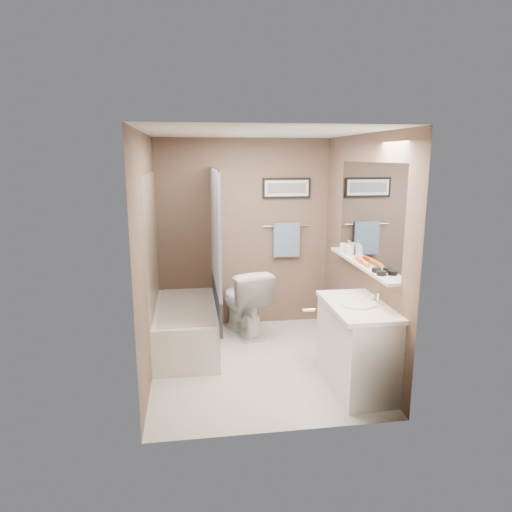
{
  "coord_description": "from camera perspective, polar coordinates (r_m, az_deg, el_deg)",
  "views": [
    {
      "loc": [
        -0.68,
        -4.48,
        2.17
      ],
      "look_at": [
        0.0,
        0.15,
        1.15
      ],
      "focal_mm": 32.0,
      "sensor_mm": 36.0,
      "label": 1
    }
  ],
  "objects": [
    {
      "name": "curtain_upper",
      "position": [
        5.05,
        -5.08,
        3.48
      ],
      "size": [
        0.03,
        1.45,
        1.28
      ],
      "primitive_type": "cube",
      "color": "silver",
      "rests_on": "curtain_rod"
    },
    {
      "name": "art_mat",
      "position": [
        5.84,
        3.87,
        8.45
      ],
      "size": [
        0.56,
        0.0,
        0.2
      ],
      "primitive_type": "cube",
      "color": "white",
      "rests_on": "art_frame"
    },
    {
      "name": "hair_brush_back",
      "position": [
        4.8,
        12.78,
        -0.43
      ],
      "size": [
        0.07,
        0.22,
        0.04
      ],
      "primitive_type": "cylinder",
      "rotation": [
        1.57,
        0.0,
        -0.13
      ],
      "color": "#D6481E",
      "rests_on": "shelf"
    },
    {
      "name": "sink_basin",
      "position": [
        4.33,
        12.56,
        -5.8
      ],
      "size": [
        0.34,
        0.34,
        0.01
      ],
      "primitive_type": "cylinder",
      "color": "white",
      "rests_on": "countertop"
    },
    {
      "name": "wall_right",
      "position": [
        4.91,
        12.83,
        0.59
      ],
      "size": [
        0.04,
        2.5,
        2.4
      ],
      "primitive_type": "cube",
      "color": "brown",
      "rests_on": "ground"
    },
    {
      "name": "ground",
      "position": [
        5.02,
        0.25,
        -13.29
      ],
      "size": [
        2.5,
        2.5,
        0.0
      ],
      "primitive_type": "plane",
      "color": "beige",
      "rests_on": "ground"
    },
    {
      "name": "vanity",
      "position": [
        4.49,
        12.53,
        -11.23
      ],
      "size": [
        0.54,
        0.92,
        0.8
      ],
      "primitive_type": "cube",
      "rotation": [
        0.0,
        0.0,
        0.05
      ],
      "color": "white",
      "rests_on": "ground"
    },
    {
      "name": "faucet_spout",
      "position": [
        4.39,
        15.04,
        -5.1
      ],
      "size": [
        0.02,
        0.02,
        0.1
      ],
      "primitive_type": "cylinder",
      "color": "white",
      "rests_on": "countertop"
    },
    {
      "name": "ceiling",
      "position": [
        4.53,
        0.28,
        14.95
      ],
      "size": [
        2.2,
        2.5,
        0.04
      ],
      "primitive_type": "cube",
      "color": "white",
      "rests_on": "wall_back"
    },
    {
      "name": "curtain_lower",
      "position": [
        5.24,
        -4.91,
        -5.43
      ],
      "size": [
        0.03,
        1.45,
        0.36
      ],
      "primitive_type": "cube",
      "color": "#263547",
      "rests_on": "curtain_rod"
    },
    {
      "name": "toilet",
      "position": [
        5.68,
        -1.53,
        -5.64
      ],
      "size": [
        0.67,
        0.92,
        0.84
      ],
      "primitive_type": "imported",
      "rotation": [
        0.0,
        0.0,
        3.41
      ],
      "color": "white",
      "rests_on": "ground"
    },
    {
      "name": "hair_brush_front",
      "position": [
        4.65,
        13.51,
        -0.88
      ],
      "size": [
        0.06,
        0.22,
        0.04
      ],
      "primitive_type": "cylinder",
      "rotation": [
        1.57,
        0.0,
        -0.09
      ],
      "color": "orange",
      "rests_on": "shelf"
    },
    {
      "name": "bathtub",
      "position": [
        5.38,
        -8.64,
        -8.74
      ],
      "size": [
        0.72,
        1.51,
        0.5
      ],
      "primitive_type": "cube",
      "rotation": [
        0.0,
        0.0,
        -0.01
      ],
      "color": "white",
      "rests_on": "ground"
    },
    {
      "name": "shelf",
      "position": [
        4.78,
        12.91,
        -0.96
      ],
      "size": [
        0.12,
        1.6,
        0.03
      ],
      "primitive_type": "cube",
      "color": "silver",
      "rests_on": "wall_right"
    },
    {
      "name": "tub_rim",
      "position": [
        5.3,
        -8.73,
        -6.22
      ],
      "size": [
        0.56,
        1.36,
        0.02
      ],
      "primitive_type": "cube",
      "color": "beige",
      "rests_on": "bathtub"
    },
    {
      "name": "art_frame",
      "position": [
        5.85,
        3.84,
        8.46
      ],
      "size": [
        0.62,
        0.02,
        0.26
      ],
      "primitive_type": "cube",
      "color": "black",
      "rests_on": "wall_back"
    },
    {
      "name": "wall_back",
      "position": [
        5.83,
        -1.54,
        2.73
      ],
      "size": [
        2.2,
        0.04,
        2.4
      ],
      "primitive_type": "cube",
      "color": "brown",
      "rests_on": "ground"
    },
    {
      "name": "door_handle",
      "position": [
        3.61,
        6.6,
        -6.74
      ],
      "size": [
        0.1,
        0.02,
        0.02
      ],
      "primitive_type": "cylinder",
      "rotation": [
        0.0,
        1.57,
        0.0
      ],
      "color": "silver",
      "rests_on": "door"
    },
    {
      "name": "candle_bowl_near",
      "position": [
        4.3,
        15.41,
        -2.08
      ],
      "size": [
        0.09,
        0.09,
        0.04
      ],
      "primitive_type": "cylinder",
      "color": "black",
      "rests_on": "shelf"
    },
    {
      "name": "door",
      "position": [
        3.66,
        11.85,
        -6.66
      ],
      "size": [
        0.8,
        0.02,
        2.0
      ],
      "primitive_type": "cube",
      "color": "silver",
      "rests_on": "wall_front"
    },
    {
      "name": "towel",
      "position": [
        5.9,
        3.82,
        2.03
      ],
      "size": [
        0.34,
        0.05,
        0.44
      ],
      "primitive_type": "cube",
      "color": "#8AACC9",
      "rests_on": "towel_bar"
    },
    {
      "name": "mirror",
      "position": [
        4.71,
        13.84,
        5.23
      ],
      "size": [
        0.02,
        1.6,
        1.0
      ],
      "primitive_type": "cube",
      "color": "silver",
      "rests_on": "wall_right"
    },
    {
      "name": "soap_bottle",
      "position": [
        5.09,
        11.49,
        1.01
      ],
      "size": [
        0.07,
        0.08,
        0.16
      ],
      "primitive_type": "imported",
      "rotation": [
        0.0,
        0.0,
        0.04
      ],
      "color": "#999999",
      "rests_on": "shelf"
    },
    {
      "name": "art_image",
      "position": [
        5.84,
        3.87,
        8.45
      ],
      "size": [
        0.5,
        0.0,
        0.13
      ],
      "primitive_type": "cube",
      "color": "#595959",
      "rests_on": "art_mat"
    },
    {
      "name": "glass_jar",
      "position": [
        5.25,
        10.86,
        1.05
      ],
      "size": [
        0.08,
        0.08,
        0.1
      ],
      "primitive_type": "cylinder",
      "color": "silver",
      "rests_on": "shelf"
    },
    {
      "name": "candle_bowl_far",
      "position": [
        4.4,
        14.83,
        -1.72
      ],
      "size": [
        0.09,
        0.09,
        0.04
      ],
      "primitive_type": "cylinder",
      "color": "black",
      "rests_on": "shelf"
    },
    {
      "name": "towel_bar",
      "position": [
        5.89,
        3.81,
        3.79
      ],
      "size": [
        0.6,
        0.02,
        0.02
      ],
      "primitive_type": "cylinder",
      "rotation": [
        0.0,
        1.57,
        0.0
      ],
      "color": "silver",
      "rests_on": "wall_back"
    },
    {
      "name": "wall_front",
      "position": [
        3.46,
        3.32,
        -4.03
      ],
      "size": [
        2.2,
        0.04,
        2.4
      ],
      "primitive_type": "cube",
      "color": "brown",
      "rests_on": "ground"
    },
    {
      "name": "tile_surround",
      "position": [
        5.13,
        -12.74,
        -1.19
      ],
      "size": [
        0.02,
        1.55,
        2.0
      ],
      "primitive_type": "cube",
      "color": "tan",
      "rests_on": "wall_left"
    },
    {
      "name": "faucet_knob",
      "position": [
        4.48,
        14.52,
        -4.98
      ],
      "size": [
        0.05,
        0.05,
        0.05
      ],
      "primitive_type": "sphere",
      "color": "silver",
      "rests_on": "countertop"
    },
    {
      "name": "pink_comb",
      "position": [
        4.91,
        12.29,
        -0.35
      ],
      "size": [
        0.05,
        0.16,
        0.01
      ],
      "primitive_type": "cube",
      "rotation": [
        0.0,
        0.0,
        -0.12
      ],
      "color": "pink",
      "rests_on": "shelf"
    },
    {
      "name": "countertop",
      "position": [
        4.34,
        12.67,
        -6.15
      ],
      "size": [
        0.54,
        0.96,
        0.04
      ],
      "primitive_type": "cube",
      "color": "white",
      "rests_on": "vanity"
    },
    {
      "name": "curtain_rod",
      "position": [
        4.99,
        -5.23,
        10.87
      ],
      "size": [
        0.02,
        1.55,
        0.02
      ],
      "primitive_type": "cylinder",
      "rotation": [
        1.57,
        0.0,
        0.0
      ],
      "color": "silver",
      "rests_on": "wall_left"
    },
    {
      "name": "wall_left",
      "position": [
        4.6,
        -13.15,
        -0.2
      ],
      "size": [
        0.04,
        2.5,
        2.4
      ],
      "primitive_type": "cube",
      "color": "brown",
      "rests_on": "ground"
    }
  ]
}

